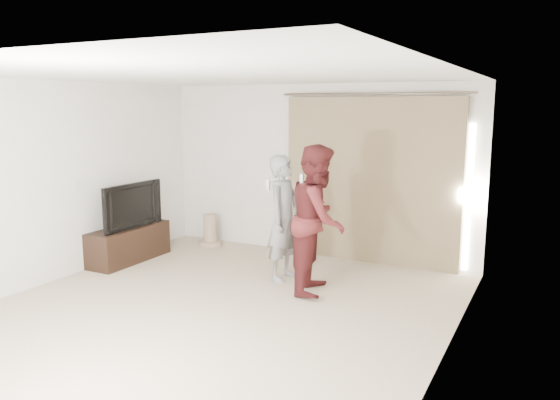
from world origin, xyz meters
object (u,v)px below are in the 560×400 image
Objects in this scene: tv_console at (129,244)px; person_woman at (318,219)px; person_man at (284,218)px; tv at (127,205)px.

person_woman is (3.01, 0.07, 0.66)m from tv_console.
person_man reaches higher than tv_console.
person_man is (2.43, 0.28, -0.02)m from tv.
tv is at bearing -178.68° from person_woman.
tv is 2.45m from person_man.
person_man is (2.43, 0.28, 0.57)m from tv_console.
person_woman is at bearing -20.30° from person_man.
person_woman is at bearing 1.32° from tv_console.
tv reaches higher than tv_console.
person_woman reaches higher than person_man.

